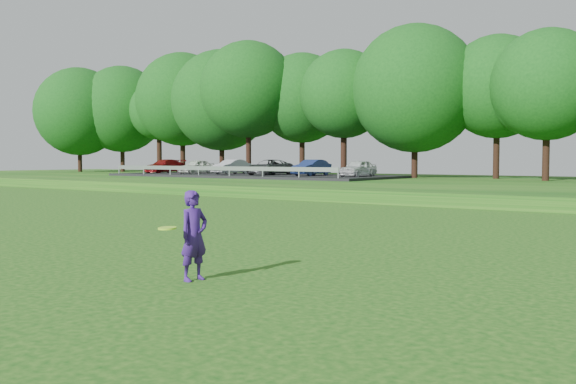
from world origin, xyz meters
The scene contains 5 objects.
ground centered at (0.00, 0.00, 0.00)m, with size 140.00×140.00×0.00m, color #0C430F.
berm centered at (0.00, 34.00, 0.30)m, with size 130.00×30.00×0.60m, color #0C430F.
walking_path centered at (0.00, 20.00, 0.02)m, with size 130.00×1.60×0.04m, color gray.
parking_lot centered at (-24.20, 32.82, 1.06)m, with size 24.00×9.00×1.38m.
woman centered at (1.44, 1.28, 0.76)m, with size 0.42×0.98×1.53m.
Camera 1 is at (9.13, -6.39, 2.06)m, focal length 40.00 mm.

